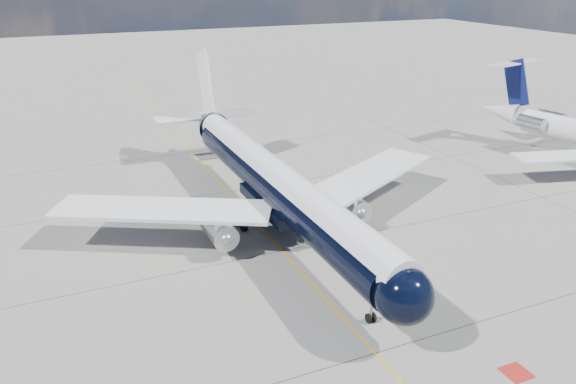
% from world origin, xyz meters
% --- Properties ---
extents(ground, '(320.00, 320.00, 0.00)m').
position_xyz_m(ground, '(0.00, 30.00, 0.00)').
color(ground, gray).
rests_on(ground, ground).
extents(taxiway_centerline, '(0.16, 160.00, 0.01)m').
position_xyz_m(taxiway_centerline, '(0.00, 25.00, 0.00)').
color(taxiway_centerline, '#DDA20B').
rests_on(taxiway_centerline, ground).
extents(red_marking, '(1.60, 1.60, 0.01)m').
position_xyz_m(red_marking, '(6.80, -10.00, 0.00)').
color(red_marking, maroon).
rests_on(red_marking, ground).
extents(main_airliner, '(39.38, 47.79, 13.84)m').
position_xyz_m(main_airliner, '(1.48, 15.47, 4.29)').
color(main_airliner, black).
rests_on(main_airliner, ground).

